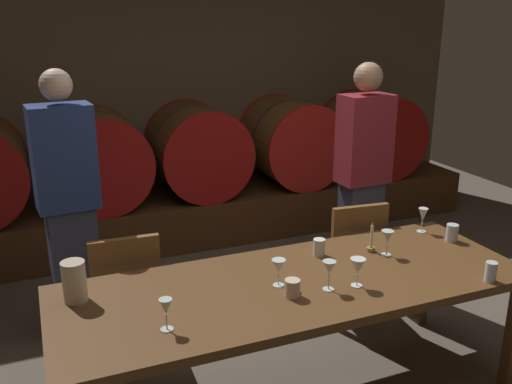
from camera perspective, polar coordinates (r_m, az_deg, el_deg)
name	(u,v)px	position (r m, az deg, el deg)	size (l,w,h in m)	color
ground_plane	(320,373)	(3.59, 6.58, -17.92)	(8.12, 8.12, 0.00)	brown
back_wall	(182,84)	(5.78, -7.64, 10.91)	(6.25, 0.24, 2.83)	brown
barrel_shelf	(201,212)	(5.53, -5.67, -2.10)	(5.62, 0.90, 0.44)	#4C2D16
wine_barrel_left	(98,159)	(5.18, -15.89, 3.31)	(0.86, 0.86, 0.86)	brown
wine_barrel_center	(197,150)	(5.35, -6.06, 4.34)	(0.86, 0.86, 0.86)	brown
wine_barrel_right	(291,141)	(5.69, 3.57, 5.23)	(0.86, 0.86, 0.86)	brown
wine_barrel_far_right	(371,134)	(6.17, 11.70, 5.86)	(0.86, 0.86, 0.86)	brown
dining_table	(295,292)	(3.03, 4.05, -10.16)	(2.54, 0.91, 0.73)	brown
chair_left	(126,292)	(3.49, -13.21, -9.97)	(0.42, 0.42, 0.88)	brown
chair_right	(351,254)	(3.97, 9.69, -6.28)	(0.44, 0.44, 0.88)	brown
guest_left	(69,204)	(3.79, -18.64, -1.22)	(0.40, 0.28, 1.78)	#33384C
guest_right	(362,175)	(4.35, 10.85, 1.69)	(0.39, 0.26, 1.76)	#33384C
candle_center	(371,243)	(3.40, 11.72, -5.18)	(0.05, 0.05, 0.19)	olive
pitcher	(74,282)	(2.90, -18.12, -8.71)	(0.12, 0.12, 0.21)	beige
wine_glass_far_left	(166,308)	(2.55, -9.23, -11.65)	(0.06, 0.06, 0.15)	silver
wine_glass_left	(279,267)	(2.90, 2.34, -7.69)	(0.07, 0.07, 0.15)	silver
wine_glass_center_left	(329,268)	(2.88, 7.51, -7.78)	(0.07, 0.07, 0.16)	silver
wine_glass_center_right	(358,267)	(2.94, 10.38, -7.57)	(0.08, 0.08, 0.15)	white
wine_glass_right	(387,237)	(3.34, 13.31, -4.53)	(0.07, 0.07, 0.15)	silver
wine_glass_far_right	(423,216)	(3.76, 16.73, -2.33)	(0.06, 0.06, 0.16)	white
cup_far_left	(292,288)	(2.83, 3.75, -9.81)	(0.08, 0.08, 0.09)	beige
cup_center_left	(319,247)	(3.29, 6.49, -5.66)	(0.07, 0.07, 0.10)	white
cup_center_right	(491,272)	(3.22, 22.93, -7.54)	(0.06, 0.06, 0.11)	silver
cup_far_right	(452,233)	(3.68, 19.45, -3.96)	(0.07, 0.07, 0.11)	silver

